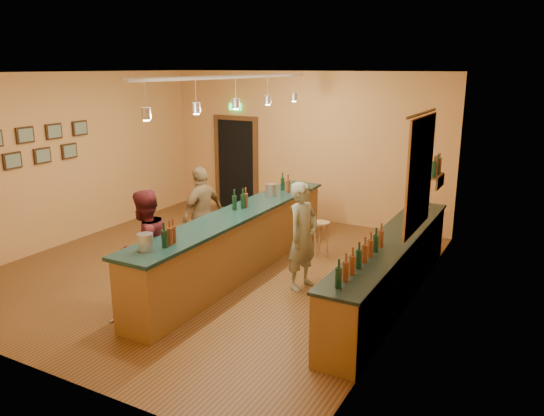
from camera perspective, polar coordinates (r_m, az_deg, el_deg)
The scene contains 17 objects.
floor at distance 9.05m, azimuth -6.30°, elevation -6.44°, with size 7.00×7.00×0.00m, color #572E18.
ceiling at distance 8.42m, azimuth -6.93°, elevation 14.27°, with size 6.50×7.00×0.02m, color silver.
wall_back at distance 11.59m, azimuth 3.38°, elevation 6.58°, with size 6.50×0.02×3.20m, color #DE9C53.
wall_front at distance 6.15m, azimuth -25.54°, elevation -2.48°, with size 6.50×0.02×3.20m, color #DE9C53.
wall_left at distance 10.76m, azimuth -21.01°, elevation 4.96°, with size 0.02×7.00×3.20m, color #DE9C53.
wall_right at distance 7.27m, azimuth 14.93°, elevation 1.03°, with size 0.02×7.00×3.20m, color #DE9C53.
doorway at distance 12.45m, azimuth -3.83°, elevation 4.95°, with size 1.15×0.09×2.48m.
tapestry at distance 7.61m, azimuth 15.63°, elevation 3.51°, with size 0.03×1.40×1.60m, color maroon.
bottle_shelf at distance 9.10m, azimuth 17.36°, elevation 4.02°, with size 0.17×0.55×0.54m.
picture_grid at distance 10.22m, azimuth -24.21°, elevation 6.14°, with size 0.06×2.20×0.70m, color #382111, non-canonical shape.
back_counter at distance 7.84m, azimuth 12.70°, elevation -6.37°, with size 0.60×4.55×1.27m.
tasting_bar at distance 8.58m, azimuth -3.68°, elevation -3.27°, with size 0.73×5.10×1.38m.
pendant_track at distance 8.15m, azimuth -3.95°, elevation 12.79°, with size 0.11×4.60×0.50m.
bartender at distance 7.99m, azimuth 3.34°, elevation -3.02°, with size 0.60×0.39×1.65m, color gray.
customer_a at distance 7.64m, azimuth -13.46°, elevation -4.20°, with size 0.81×0.63×1.66m, color #59191E.
customer_b at distance 9.29m, azimuth -7.51°, elevation -0.55°, with size 0.96×0.40×1.64m, color #997A51.
bar_stool at distance 9.43m, azimuth 5.30°, elevation -2.36°, with size 0.31×0.31×0.64m.
Camera 1 is at (4.84, -6.89, 3.29)m, focal length 35.00 mm.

